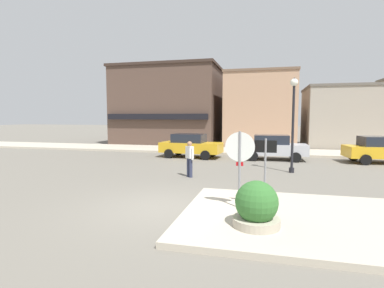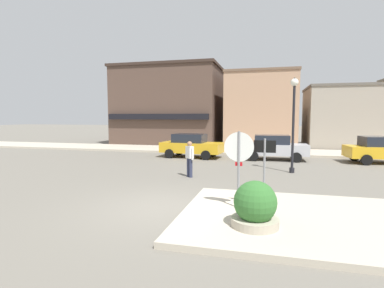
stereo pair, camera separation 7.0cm
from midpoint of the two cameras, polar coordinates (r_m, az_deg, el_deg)
name	(u,v)px [view 1 (the left image)]	position (r m, az deg, el deg)	size (l,w,h in m)	color
ground_plane	(162,208)	(9.13, -5.93, -11.99)	(160.00, 160.00, 0.00)	#6B665B
sidewalk_corner	(307,220)	(8.41, 20.84, -13.32)	(6.40, 4.80, 0.15)	#B7AD99
kerb_far	(227,151)	(23.29, 6.55, -1.27)	(80.00, 4.00, 0.15)	#B7AD99
stop_sign	(240,159)	(8.40, 8.83, -2.93)	(0.82, 0.07, 2.30)	gray
one_way_sign	(265,166)	(8.56, 13.54, -4.12)	(0.60, 0.06, 2.10)	gray
planter	(256,209)	(7.26, 11.90, -12.01)	(1.10, 1.10, 1.23)	#ADA38E
lamp_post	(293,111)	(15.07, 18.62, 5.95)	(0.36, 0.36, 4.54)	black
parked_car_nearest	(191,145)	(19.81, -0.37, -0.23)	(4.14, 2.15, 1.56)	gold
parked_car_second	(273,147)	(19.37, 15.09, -0.54)	(4.04, 1.94, 1.56)	#B7B7BC
parked_car_third	(382,149)	(20.48, 32.35, -0.87)	(4.16, 2.21, 1.56)	gold
pedestrian_crossing_near	(190,158)	(13.34, -0.61, -2.66)	(0.46, 0.44, 1.61)	#2D334C
building_corner_shop	(171,106)	(30.64, -4.02, 7.20)	(10.04, 8.85, 7.50)	brown
building_storefront_left_near	(260,110)	(28.99, 12.81, 6.32)	(6.19, 7.71, 6.62)	tan
building_storefront_left_mid	(340,117)	(28.97, 26.37, 4.55)	(5.94, 6.46, 5.25)	#9E9384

